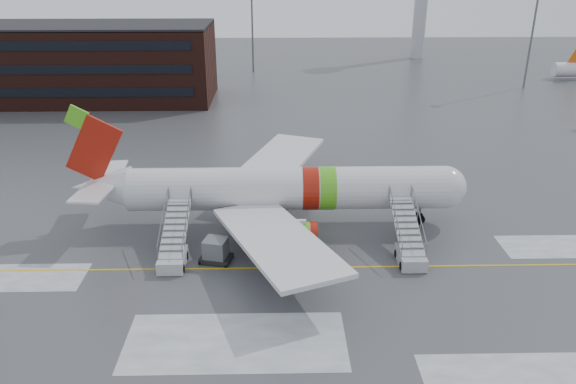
{
  "coord_description": "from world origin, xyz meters",
  "views": [
    {
      "loc": [
        -3.3,
        -39.02,
        22.62
      ],
      "look_at": [
        -2.37,
        4.78,
        4.0
      ],
      "focal_mm": 35.0,
      "sensor_mm": 36.0,
      "label": 1
    }
  ],
  "objects_px": {
    "airliner": "(277,189)",
    "airstair_fwd": "(409,247)",
    "airstair_aft": "(174,249)",
    "pushback_tug": "(300,243)",
    "uld_container": "(216,251)"
  },
  "relations": [
    {
      "from": "uld_container",
      "to": "pushback_tug",
      "type": "bearing_deg",
      "value": 13.98
    },
    {
      "from": "airstair_aft",
      "to": "airstair_fwd",
      "type": "bearing_deg",
      "value": 0.0
    },
    {
      "from": "uld_container",
      "to": "airliner",
      "type": "bearing_deg",
      "value": 53.64
    },
    {
      "from": "airstair_aft",
      "to": "pushback_tug",
      "type": "xyz_separation_m",
      "value": [
        10.11,
        1.6,
        -0.36
      ]
    },
    {
      "from": "pushback_tug",
      "to": "airliner",
      "type": "bearing_deg",
      "value": 111.06
    },
    {
      "from": "airstair_aft",
      "to": "uld_container",
      "type": "relative_size",
      "value": 2.81
    },
    {
      "from": "airstair_fwd",
      "to": "airstair_aft",
      "type": "bearing_deg",
      "value": 180.0
    },
    {
      "from": "airstair_fwd",
      "to": "uld_container",
      "type": "xyz_separation_m",
      "value": [
        -15.41,
        -0.09,
        -0.15
      ]
    },
    {
      "from": "airstair_aft",
      "to": "pushback_tug",
      "type": "distance_m",
      "value": 10.24
    },
    {
      "from": "airliner",
      "to": "uld_container",
      "type": "relative_size",
      "value": 12.77
    },
    {
      "from": "airstair_fwd",
      "to": "airstair_aft",
      "type": "height_order",
      "value": "same"
    },
    {
      "from": "airliner",
      "to": "uld_container",
      "type": "xyz_separation_m",
      "value": [
        -4.88,
        -6.63,
        -2.5
      ]
    },
    {
      "from": "airliner",
      "to": "uld_container",
      "type": "distance_m",
      "value": 8.6
    },
    {
      "from": "airliner",
      "to": "airstair_fwd",
      "type": "distance_m",
      "value": 12.62
    },
    {
      "from": "airstair_aft",
      "to": "airliner",
      "type": "bearing_deg",
      "value": 38.54
    }
  ]
}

